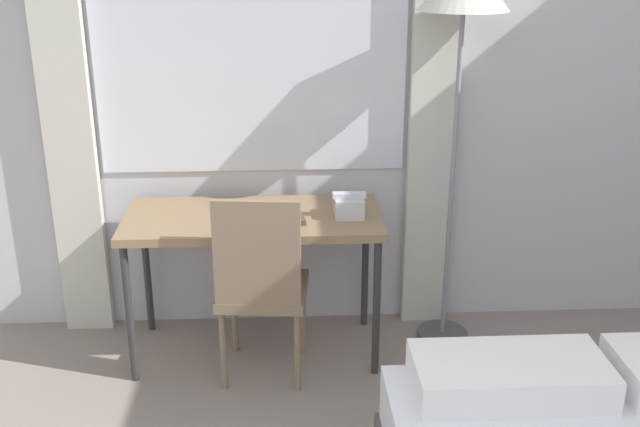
% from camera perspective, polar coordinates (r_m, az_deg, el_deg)
% --- Properties ---
extents(wall_back_with_window, '(5.41, 0.13, 2.70)m').
position_cam_1_polar(wall_back_with_window, '(3.75, 0.69, 10.91)').
color(wall_back_with_window, silver).
rests_on(wall_back_with_window, ground_plane).
extents(desk, '(1.22, 0.57, 0.73)m').
position_cam_1_polar(desk, '(3.58, -5.09, -1.05)').
color(desk, '#937551').
rests_on(desk, ground_plane).
extents(desk_chair, '(0.44, 0.44, 0.93)m').
position_cam_1_polar(desk_chair, '(3.41, -4.52, -5.07)').
color(desk_chair, '#8C7259').
rests_on(desk_chair, ground_plane).
extents(standing_lamp, '(0.41, 0.41, 1.92)m').
position_cam_1_polar(standing_lamp, '(3.53, 10.89, 15.52)').
color(standing_lamp, '#4C4C51').
rests_on(standing_lamp, ground_plane).
extents(telephone, '(0.16, 0.14, 0.12)m').
position_cam_1_polar(telephone, '(3.52, 2.22, 0.59)').
color(telephone, silver).
rests_on(telephone, desk).
extents(book, '(0.28, 0.26, 0.02)m').
position_cam_1_polar(book, '(3.49, -3.41, -0.25)').
color(book, '#4C4238').
rests_on(book, desk).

